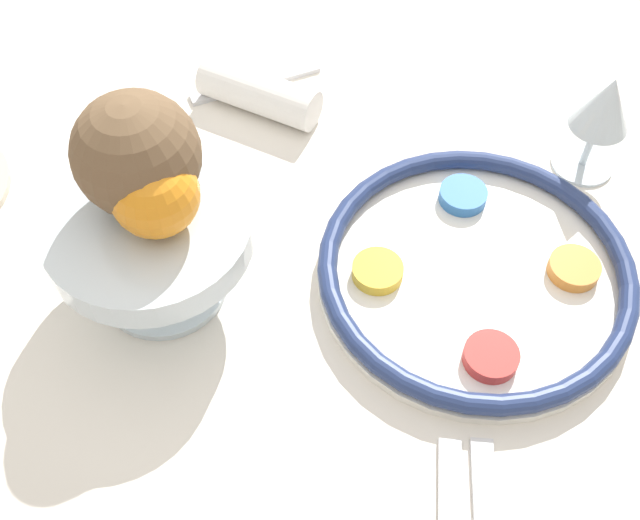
{
  "coord_description": "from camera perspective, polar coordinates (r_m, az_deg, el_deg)",
  "views": [
    {
      "loc": [
        -0.06,
        0.47,
        1.39
      ],
      "look_at": [
        -0.07,
        0.04,
        0.8
      ],
      "focal_mm": 42.0,
      "sensor_mm": 36.0,
      "label": 1
    }
  ],
  "objects": [
    {
      "name": "seder_plate",
      "position": [
        0.77,
        11.76,
        -0.81
      ],
      "size": [
        0.32,
        0.32,
        0.03
      ],
      "color": "white",
      "rests_on": "dining_table"
    },
    {
      "name": "fruit_stand",
      "position": [
        0.71,
        -12.74,
        1.67
      ],
      "size": [
        0.19,
        0.19,
        0.11
      ],
      "color": "silver",
      "rests_on": "dining_table"
    },
    {
      "name": "ground_plane",
      "position": [
        1.47,
        -2.83,
        -17.73
      ],
      "size": [
        8.0,
        8.0,
        0.0
      ],
      "primitive_type": "plane",
      "color": "maroon"
    },
    {
      "name": "napkin_roll",
      "position": [
        0.92,
        -4.95,
        12.56
      ],
      "size": [
        0.15,
        0.11,
        0.05
      ],
      "color": "white",
      "rests_on": "dining_table"
    },
    {
      "name": "wine_glass",
      "position": [
        0.86,
        20.86,
        10.77
      ],
      "size": [
        0.07,
        0.07,
        0.13
      ],
      "color": "silver",
      "rests_on": "dining_table"
    },
    {
      "name": "coconut",
      "position": [
        0.67,
        -13.8,
        7.83
      ],
      "size": [
        0.11,
        0.11,
        0.11
      ],
      "color": "brown",
      "rests_on": "fruit_stand"
    },
    {
      "name": "dining_table",
      "position": [
        1.11,
        -3.63,
        -11.49
      ],
      "size": [
        1.48,
        1.08,
        0.76
      ],
      "color": "silver",
      "rests_on": "ground_plane"
    },
    {
      "name": "spoon",
      "position": [
        0.97,
        -4.95,
        13.34
      ],
      "size": [
        0.16,
        0.08,
        0.01
      ],
      "color": "silver",
      "rests_on": "dining_table"
    },
    {
      "name": "orange_fruit",
      "position": [
        0.66,
        -12.48,
        4.92
      ],
      "size": [
        0.08,
        0.08,
        0.08
      ],
      "color": "orange",
      "rests_on": "fruit_stand"
    }
  ]
}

